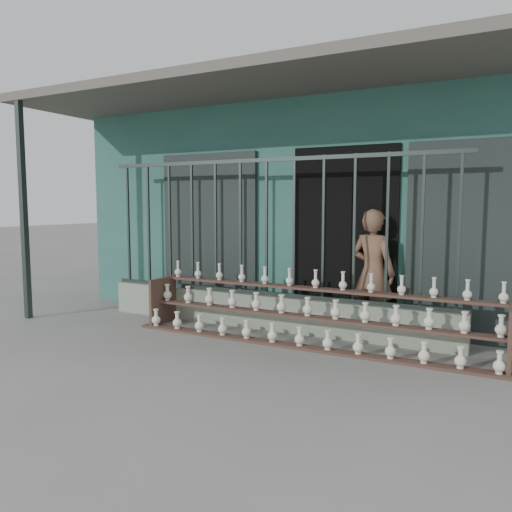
% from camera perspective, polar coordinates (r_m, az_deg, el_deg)
% --- Properties ---
extents(ground, '(60.00, 60.00, 0.00)m').
position_cam_1_polar(ground, '(5.64, -4.79, -11.12)').
color(ground, slate).
extents(workshop_building, '(7.40, 6.60, 3.21)m').
position_cam_1_polar(workshop_building, '(9.24, 9.36, 5.68)').
color(workshop_building, '#2E6258').
rests_on(workshop_building, ground).
extents(parapet_wall, '(5.00, 0.20, 0.45)m').
position_cam_1_polar(parapet_wall, '(6.68, 1.20, -6.39)').
color(parapet_wall, gray).
rests_on(parapet_wall, ground).
extents(security_fence, '(5.00, 0.04, 1.80)m').
position_cam_1_polar(security_fence, '(6.53, 1.22, 3.29)').
color(security_fence, '#283330').
rests_on(security_fence, parapet_wall).
extents(shelf_rack, '(4.50, 0.68, 0.85)m').
position_cam_1_polar(shelf_rack, '(5.98, 5.87, -6.53)').
color(shelf_rack, brown).
rests_on(shelf_rack, ground).
extents(elderly_woman, '(0.66, 0.53, 1.59)m').
position_cam_1_polar(elderly_woman, '(6.40, 13.21, -1.88)').
color(elderly_woman, brown).
rests_on(elderly_woman, ground).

